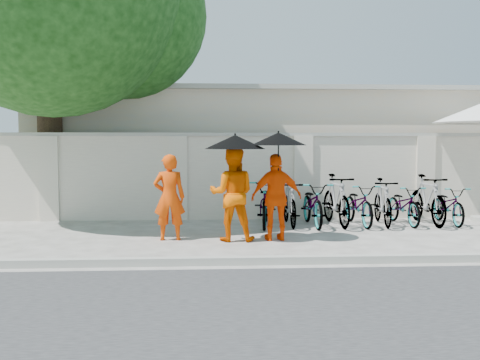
{
  "coord_description": "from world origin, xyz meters",
  "views": [
    {
      "loc": [
        -0.26,
        -9.66,
        1.84
      ],
      "look_at": [
        0.36,
        0.94,
        1.1
      ],
      "focal_mm": 40.0,
      "sensor_mm": 36.0,
      "label": 1
    }
  ],
  "objects": [
    {
      "name": "bike_0",
      "position": [
        1.0,
        2.03,
        0.51
      ],
      "size": [
        0.92,
        2.01,
        1.02
      ],
      "primitive_type": "imported",
      "rotation": [
        0.0,
        0.0,
        -0.13
      ],
      "color": "gray",
      "rests_on": "ground"
    },
    {
      "name": "kerb",
      "position": [
        0.0,
        -1.7,
        0.06
      ],
      "size": [
        40.0,
        0.16,
        0.12
      ],
      "primitive_type": "cube",
      "color": "#A1A196",
      "rests_on": "ground"
    },
    {
      "name": "bike_5",
      "position": [
        3.6,
        1.96,
        0.52
      ],
      "size": [
        0.68,
        1.79,
        1.05
      ],
      "primitive_type": "imported",
      "rotation": [
        0.0,
        0.0,
        -0.11
      ],
      "color": "gray",
      "rests_on": "ground"
    },
    {
      "name": "compound_wall",
      "position": [
        1.0,
        3.2,
        1.0
      ],
      "size": [
        20.0,
        0.3,
        2.0
      ],
      "primitive_type": "cube",
      "color": "beige",
      "rests_on": "ground"
    },
    {
      "name": "bike_4",
      "position": [
        3.08,
        2.01,
        0.46
      ],
      "size": [
        0.71,
        1.8,
        0.93
      ],
      "primitive_type": "imported",
      "rotation": [
        0.0,
        0.0,
        0.06
      ],
      "color": "gray",
      "rests_on": "ground"
    },
    {
      "name": "bike_6",
      "position": [
        4.12,
        2.06,
        0.44
      ],
      "size": [
        0.69,
        1.71,
        0.88
      ],
      "primitive_type": "imported",
      "rotation": [
        0.0,
        0.0,
        0.06
      ],
      "color": "gray",
      "rests_on": "ground"
    },
    {
      "name": "monk_center",
      "position": [
        0.17,
        0.29,
        0.89
      ],
      "size": [
        0.92,
        0.74,
        1.77
      ],
      "primitive_type": "imported",
      "rotation": [
        0.0,
        0.0,
        3.05
      ],
      "color": "#EC5B00",
      "rests_on": "ground"
    },
    {
      "name": "bike_3",
      "position": [
        2.56,
        2.0,
        0.57
      ],
      "size": [
        0.66,
        1.93,
        1.14
      ],
      "primitive_type": "imported",
      "rotation": [
        0.0,
        0.0,
        0.06
      ],
      "color": "gray",
      "rests_on": "ground"
    },
    {
      "name": "bike_7",
      "position": [
        4.64,
        2.02,
        0.56
      ],
      "size": [
        0.58,
        1.88,
        1.12
      ],
      "primitive_type": "imported",
      "rotation": [
        0.0,
        0.0,
        0.03
      ],
      "color": "gray",
      "rests_on": "ground"
    },
    {
      "name": "building_behind",
      "position": [
        2.0,
        7.0,
        1.6
      ],
      "size": [
        14.0,
        6.0,
        3.2
      ],
      "primitive_type": "cube",
      "color": "beige",
      "rests_on": "ground"
    },
    {
      "name": "bike_8",
      "position": [
        5.16,
        2.06,
        0.43
      ],
      "size": [
        0.62,
        1.65,
        0.86
      ],
      "primitive_type": "imported",
      "rotation": [
        0.0,
        0.0,
        -0.03
      ],
      "color": "gray",
      "rests_on": "ground"
    },
    {
      "name": "ground",
      "position": [
        0.0,
        0.0,
        0.0
      ],
      "size": [
        80.0,
        80.0,
        0.0
      ],
      "primitive_type": "plane",
      "color": "#BBB7AE"
    },
    {
      "name": "monk_right",
      "position": [
        1.01,
        0.28,
        0.82
      ],
      "size": [
        1.0,
        0.5,
        1.64
      ],
      "primitive_type": "imported",
      "rotation": [
        0.0,
        0.0,
        3.25
      ],
      "color": "#FF4703",
      "rests_on": "ground"
    },
    {
      "name": "parasol_center",
      "position": [
        0.22,
        0.21,
        1.86
      ],
      "size": [
        1.13,
        1.13,
        0.98
      ],
      "color": "black",
      "rests_on": "ground"
    },
    {
      "name": "parasol_right",
      "position": [
        1.03,
        0.2,
        1.91
      ],
      "size": [
        1.05,
        1.05,
        1.11
      ],
      "color": "black",
      "rests_on": "ground"
    },
    {
      "name": "bike_2",
      "position": [
        2.04,
        1.96,
        0.49
      ],
      "size": [
        0.67,
        1.86,
        0.97
      ],
      "primitive_type": "imported",
      "rotation": [
        0.0,
        0.0,
        0.01
      ],
      "color": "gray",
      "rests_on": "ground"
    },
    {
      "name": "bike_1",
      "position": [
        1.52,
        2.0,
        0.51
      ],
      "size": [
        0.48,
        1.69,
        1.02
      ],
      "primitive_type": "imported",
      "rotation": [
        0.0,
        0.0,
        0.0
      ],
      "color": "gray",
      "rests_on": "ground"
    },
    {
      "name": "monk_left",
      "position": [
        -1.01,
        0.44,
        0.81
      ],
      "size": [
        0.62,
        0.42,
        1.63
      ],
      "primitive_type": "imported",
      "rotation": [
        0.0,
        0.0,
        3.2
      ],
      "color": "#EA4105",
      "rests_on": "ground"
    }
  ]
}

